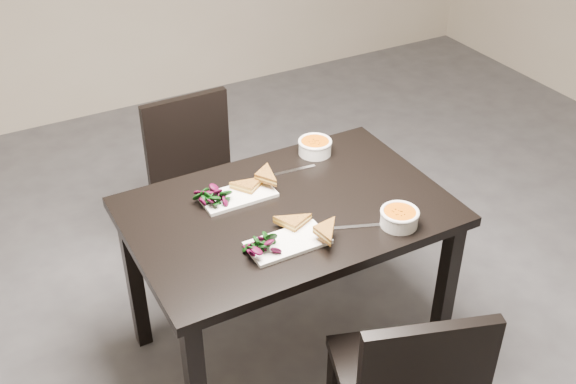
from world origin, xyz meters
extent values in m
plane|color=#47474C|center=(0.00, 0.00, 0.00)|extent=(5.00, 5.00, 0.00)
cube|color=black|center=(-0.49, -0.09, 0.73)|extent=(1.20, 0.80, 0.04)
cube|color=black|center=(0.05, -0.43, 0.35)|extent=(0.06, 0.06, 0.71)
cube|color=black|center=(-1.03, 0.25, 0.35)|extent=(0.06, 0.06, 0.71)
cube|color=black|center=(0.05, 0.25, 0.35)|extent=(0.06, 0.06, 0.71)
cube|color=black|center=(-0.42, -0.74, 0.43)|extent=(0.53, 0.53, 0.04)
cube|color=black|center=(-0.19, -0.63, 0.21)|extent=(0.05, 0.05, 0.41)
cube|color=black|center=(-0.48, -0.92, 0.65)|extent=(0.41, 0.17, 0.40)
cube|color=black|center=(-0.56, 0.60, 0.43)|extent=(0.43, 0.43, 0.04)
cube|color=black|center=(-0.74, 0.41, 0.21)|extent=(0.04, 0.04, 0.41)
cube|color=black|center=(-0.38, 0.42, 0.21)|extent=(0.04, 0.04, 0.41)
cube|color=black|center=(-0.74, 0.77, 0.21)|extent=(0.04, 0.04, 0.41)
cube|color=black|center=(-0.38, 0.78, 0.21)|extent=(0.04, 0.04, 0.41)
cube|color=black|center=(-0.56, 0.79, 0.65)|extent=(0.42, 0.05, 0.40)
cube|color=white|center=(-0.60, -0.28, 0.76)|extent=(0.29, 0.14, 0.01)
cylinder|color=white|center=(-0.19, -0.38, 0.78)|extent=(0.14, 0.14, 0.05)
cylinder|color=orange|center=(-0.19, -0.38, 0.80)|extent=(0.12, 0.12, 0.02)
torus|color=white|center=(-0.19, -0.38, 0.81)|extent=(0.14, 0.14, 0.01)
cube|color=silver|center=(-0.33, -0.31, 0.75)|extent=(0.17, 0.08, 0.00)
cube|color=white|center=(-0.63, 0.07, 0.76)|extent=(0.29, 0.14, 0.01)
cylinder|color=white|center=(-0.20, 0.21, 0.78)|extent=(0.14, 0.14, 0.05)
cylinder|color=orange|center=(-0.20, 0.21, 0.80)|extent=(0.12, 0.12, 0.02)
torus|color=white|center=(-0.20, 0.21, 0.81)|extent=(0.14, 0.14, 0.01)
cube|color=silver|center=(-0.34, 0.13, 0.75)|extent=(0.18, 0.03, 0.00)
camera|label=1|loc=(-1.51, -1.96, 2.25)|focal=43.10mm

